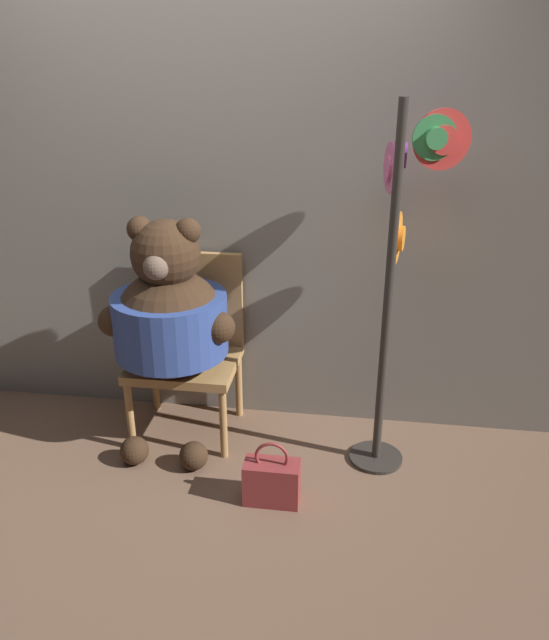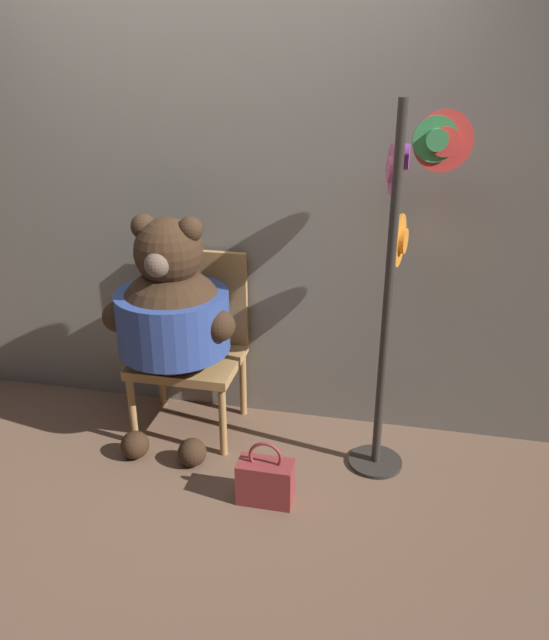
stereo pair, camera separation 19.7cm
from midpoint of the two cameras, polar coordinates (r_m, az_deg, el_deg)
ground_plane at (r=3.32m, az=-6.30°, el=-13.62°), size 14.00×14.00×0.00m
wall_back at (r=3.41m, az=-3.48°, el=10.91°), size 8.00×0.10×2.51m
chair at (r=3.47m, az=-5.94°, el=-1.68°), size 0.57×0.48×0.99m
teddy_bear at (r=3.26m, az=-7.63°, el=0.49°), size 0.71×0.63×1.26m
hat_display_rack at (r=2.97m, az=13.35°, el=6.06°), size 0.45×0.44×1.82m
handbag_on_ground at (r=3.06m, az=1.08°, el=-14.51°), size 0.27×0.13×0.33m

